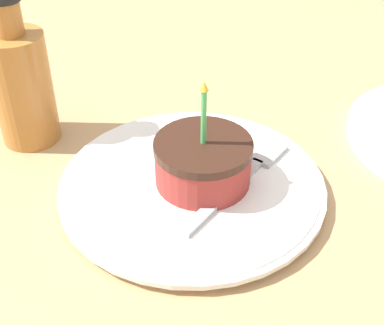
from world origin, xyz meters
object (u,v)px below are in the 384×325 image
object	(u,v)px
fork	(243,179)
bottle	(22,84)
plate	(192,186)
cake_slice	(203,162)

from	to	relation	value
fork	bottle	world-z (taller)	bottle
fork	plate	bearing A→B (deg)	-172.41
plate	cake_slice	distance (m)	0.03
plate	fork	world-z (taller)	fork
plate	bottle	xyz separation A→B (m)	(-0.20, 0.08, 0.06)
plate	fork	xyz separation A→B (m)	(0.05, 0.01, 0.01)
cake_slice	bottle	size ratio (longest dim) A/B	0.64
plate	fork	bearing A→B (deg)	7.59
plate	cake_slice	bearing A→B (deg)	11.03
cake_slice	fork	xyz separation A→B (m)	(0.04, 0.00, -0.02)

